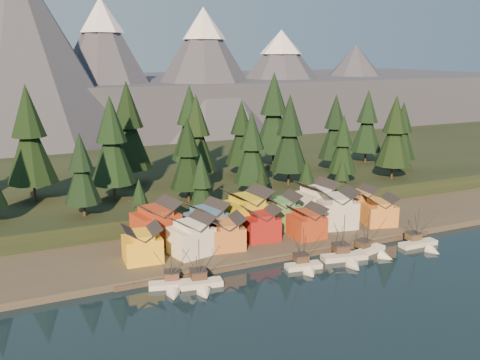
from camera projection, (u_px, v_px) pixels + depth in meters
name	position (u px, v px, depth m)	size (l,w,h in m)	color
ground	(328.00, 285.00, 107.74)	(500.00, 500.00, 0.00)	black
shore_strip	(244.00, 224.00, 142.89)	(400.00, 50.00, 1.50)	#3E382D
hillside	(184.00, 177.00, 186.51)	(420.00, 100.00, 6.00)	black
dock	(288.00, 255.00, 122.19)	(80.00, 4.00, 1.00)	#433B30
mountain_ridge	(101.00, 89.00, 288.52)	(560.00, 190.00, 90.00)	#444858
boat_0	(172.00, 280.00, 105.32)	(9.84, 10.31, 10.16)	silver
boat_1	(201.00, 279.00, 105.61)	(9.51, 10.11, 10.82)	silver
boat_3	(305.00, 261.00, 114.59)	(8.42, 8.94, 10.34)	beige
boat_4	(347.00, 252.00, 119.20)	(11.05, 11.71, 11.61)	beige
boat_5	(373.00, 247.00, 123.59)	(9.87, 10.34, 10.11)	white
boat_6	(422.00, 240.00, 127.81)	(10.11, 10.99, 10.63)	beige
house_front_0	(142.00, 243.00, 115.16)	(8.36, 7.95, 7.90)	yellow
house_front_1	(191.00, 234.00, 119.06)	(10.19, 9.94, 8.87)	silver
house_front_2	(225.00, 231.00, 122.85)	(8.95, 9.01, 7.76)	#B96A2F
house_front_3	(261.00, 222.00, 128.52)	(8.47, 8.12, 8.12)	maroon
house_front_4	(307.00, 221.00, 130.22)	(7.56, 8.15, 7.68)	#9C3418
house_front_5	(336.00, 207.00, 137.51)	(11.18, 10.52, 10.01)	beige
house_front_6	(379.00, 209.00, 139.50)	(9.35, 9.04, 7.78)	#C77A33
house_back_0	(156.00, 221.00, 125.26)	(11.16, 10.86, 10.43)	#9D3418
house_back_1	(207.00, 220.00, 127.86)	(10.16, 10.23, 9.32)	#3C648E
house_back_2	(247.00, 209.00, 133.69)	(11.33, 10.58, 10.98)	gold
house_back_3	(280.00, 210.00, 136.49)	(9.65, 8.75, 9.13)	#4B8045
house_back_4	(317.00, 199.00, 144.49)	(10.47, 10.15, 10.22)	beige
house_back_5	(359.00, 201.00, 145.98)	(7.75, 7.84, 8.38)	#A46E3A
tree_hill_1	(30.00, 138.00, 142.01)	(13.59, 13.59, 31.66)	#332319
tree_hill_2	(81.00, 171.00, 129.78)	(9.01, 9.01, 20.98)	#332319
tree_hill_3	(112.00, 143.00, 143.44)	(12.33, 12.33, 28.73)	#332319
tree_hill_4	(128.00, 129.00, 159.57)	(13.52, 13.52, 31.50)	#332319
tree_hill_5	(188.00, 156.00, 142.66)	(9.83, 9.83, 22.90)	#332319
tree_hill_6	(196.00, 137.00, 158.53)	(11.90, 11.90, 27.72)	#332319
tree_hill_7	(252.00, 150.00, 148.06)	(10.30, 10.30, 24.00)	#332319
tree_hill_8	(241.00, 135.00, 172.40)	(10.62, 10.62, 24.73)	#332319
tree_hill_9	(289.00, 136.00, 160.28)	(11.82, 11.82, 27.53)	#332319
tree_hill_10	(274.00, 116.00, 184.89)	(14.18, 14.18, 33.04)	#332319
tree_hill_11	(343.00, 146.00, 163.18)	(9.08, 9.08, 21.16)	#332319
tree_hill_12	(335.00, 129.00, 179.93)	(11.16, 11.16, 25.99)	#332319
tree_hill_13	(394.00, 133.00, 167.99)	(11.47, 11.47, 26.73)	#332319
tree_hill_14	(367.00, 123.00, 192.46)	(11.40, 11.40, 26.55)	#332319
tree_hill_15	(190.00, 126.00, 174.95)	(12.62, 12.62, 29.41)	#332319
tree_hill_17	(402.00, 133.00, 182.14)	(10.00, 10.00, 23.28)	#332319
tree_shore_0	(140.00, 205.00, 129.46)	(6.30, 6.30, 14.67)	#332319
tree_shore_1	(201.00, 188.00, 135.33)	(8.37, 8.37, 19.49)	#332319
tree_shore_2	(261.00, 192.00, 142.92)	(6.08, 6.08, 14.17)	#332319
tree_shore_3	(306.00, 184.00, 148.41)	(6.70, 6.70, 15.60)	#332319
tree_shore_4	(342.00, 181.00, 153.37)	(6.40, 6.40, 14.92)	#332319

